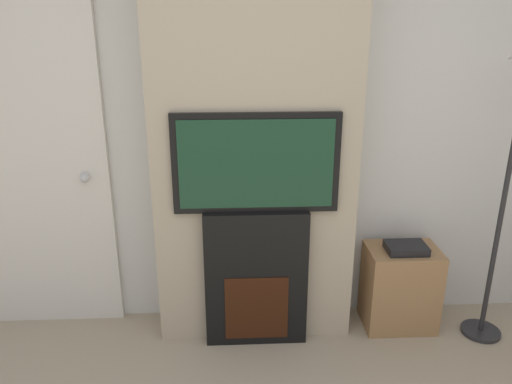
% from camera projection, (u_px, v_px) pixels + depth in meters
% --- Properties ---
extents(wall_back, '(6.00, 0.06, 2.70)m').
position_uv_depth(wall_back, '(253.00, 116.00, 3.02)').
color(wall_back, silver).
rests_on(wall_back, ground_plane).
extents(chimney_breast, '(1.18, 0.31, 2.70)m').
position_uv_depth(chimney_breast, '(255.00, 122.00, 2.85)').
color(chimney_breast, tan).
rests_on(chimney_breast, ground_plane).
extents(fireplace, '(0.61, 0.15, 0.86)m').
position_uv_depth(fireplace, '(256.00, 278.00, 3.01)').
color(fireplace, black).
rests_on(fireplace, ground_plane).
extents(television, '(0.93, 0.07, 0.57)m').
position_uv_depth(television, '(256.00, 163.00, 2.77)').
color(television, black).
rests_on(television, fireplace).
extents(media_stand, '(0.45, 0.32, 0.59)m').
position_uv_depth(media_stand, '(400.00, 286.00, 3.21)').
color(media_stand, '#997047').
rests_on(media_stand, ground_plane).
extents(entry_door, '(0.93, 0.09, 2.09)m').
position_uv_depth(entry_door, '(31.00, 170.00, 3.01)').
color(entry_door, silver).
rests_on(entry_door, ground_plane).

